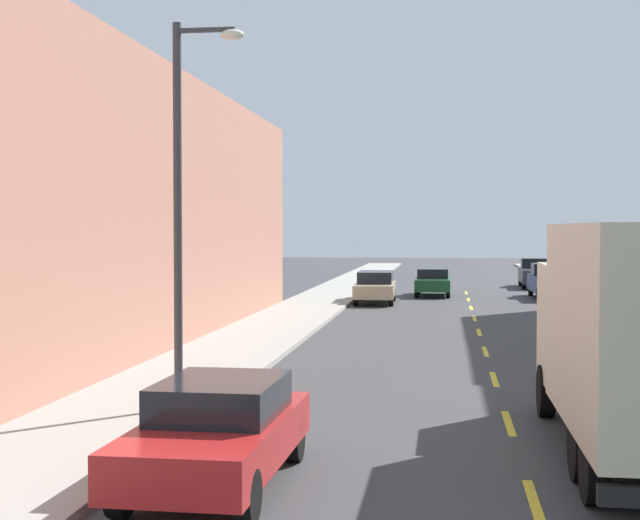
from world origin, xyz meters
TOP-DOWN VIEW (x-y plane):
  - ground_plane at (0.00, 30.00)m, footprint 160.00×160.00m
  - sidewalk_left at (-7.10, 28.00)m, footprint 3.20×120.00m
  - lane_centerline_dashes at (0.00, 24.50)m, footprint 0.14×47.20m
  - street_lamp at (-5.95, 11.85)m, footprint 1.35×0.28m
  - parked_wagon_champagne at (-4.44, 39.14)m, footprint 1.93×4.74m
  - parked_pickup_navy at (4.24, 43.50)m, footprint 2.11×5.34m
  - parked_wagon_white at (4.27, 22.02)m, footprint 1.93×4.74m
  - parked_sedan_red at (-4.21, 7.29)m, footprint 1.90×4.54m
  - parked_pickup_charcoal at (4.33, 52.41)m, footprint 2.12×5.35m
  - moving_forest_sedan at (-1.80, 44.44)m, footprint 1.80×4.50m

SIDE VIEW (x-z plane):
  - ground_plane at x=0.00m, z-range 0.00..0.00m
  - lane_centerline_dashes at x=0.00m, z-range 0.00..0.01m
  - sidewalk_left at x=-7.10m, z-range 0.00..0.14m
  - parked_sedan_red at x=-4.21m, z-range 0.03..1.46m
  - moving_forest_sedan at x=-1.80m, z-range 0.03..1.46m
  - parked_wagon_champagne at x=-4.44m, z-range 0.05..1.55m
  - parked_wagon_white at x=4.27m, z-range 0.05..1.55m
  - parked_pickup_navy at x=4.24m, z-range -0.04..1.69m
  - parked_pickup_charcoal at x=4.33m, z-range -0.04..1.69m
  - street_lamp at x=-5.95m, z-range 0.69..7.88m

